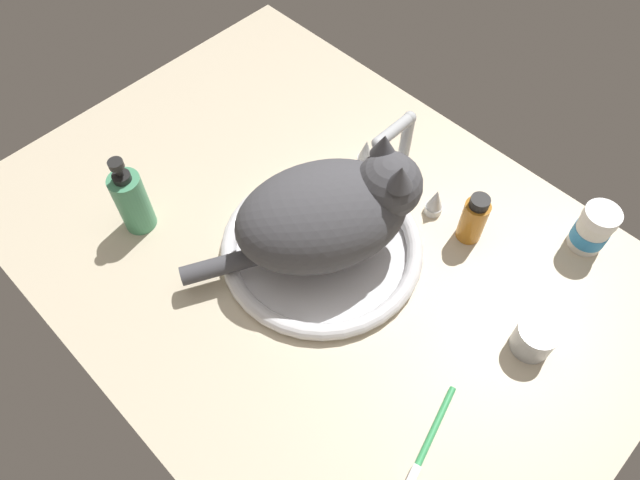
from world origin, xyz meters
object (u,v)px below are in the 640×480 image
at_px(sink_basin, 320,249).
at_px(amber_bottle, 474,219).
at_px(soap_pump_bottle, 132,201).
at_px(toothbrush, 431,436).
at_px(cat, 332,212).
at_px(metal_jar, 534,338).
at_px(faucet, 400,162).
at_px(pill_bottle, 593,230).

height_order(sink_basin, amber_bottle, amber_bottle).
relative_size(soap_pump_bottle, toothbrush, 1.08).
distance_m(cat, metal_jar, 0.37).
height_order(faucet, cat, cat).
relative_size(faucet, toothbrush, 1.30).
xyz_separation_m(sink_basin, soap_pump_bottle, (-0.28, -0.18, 0.05)).
bearing_deg(pill_bottle, soap_pump_bottle, -138.46).
relative_size(pill_bottle, toothbrush, 0.60).
bearing_deg(sink_basin, soap_pump_bottle, -146.39).
xyz_separation_m(soap_pump_bottle, amber_bottle, (0.44, 0.40, -0.02)).
bearing_deg(faucet, soap_pump_bottle, -125.58).
height_order(cat, toothbrush, cat).
height_order(faucet, metal_jar, faucet).
distance_m(faucet, soap_pump_bottle, 0.48).
bearing_deg(amber_bottle, metal_jar, -27.72).
bearing_deg(amber_bottle, faucet, -175.92).
distance_m(sink_basin, cat, 0.10).
height_order(metal_jar, toothbrush, metal_jar).
bearing_deg(toothbrush, pill_bottle, 92.45).
xyz_separation_m(metal_jar, soap_pump_bottle, (-0.64, -0.29, 0.04)).
bearing_deg(pill_bottle, faucet, -156.08).
relative_size(pill_bottle, amber_bottle, 0.88).
xyz_separation_m(faucet, soap_pump_bottle, (-0.28, -0.39, -0.01)).
bearing_deg(pill_bottle, toothbrush, -87.55).
distance_m(faucet, toothbrush, 0.47).
bearing_deg(metal_jar, soap_pump_bottle, -155.27).
bearing_deg(sink_basin, pill_bottle, 47.13).
bearing_deg(faucet, toothbrush, -42.98).
bearing_deg(toothbrush, faucet, 137.02).
relative_size(cat, metal_jar, 6.06).
distance_m(metal_jar, amber_bottle, 0.23).
distance_m(cat, pill_bottle, 0.46).
distance_m(faucet, metal_jar, 0.38).
bearing_deg(sink_basin, amber_bottle, 52.91).
relative_size(metal_jar, soap_pump_bottle, 0.39).
bearing_deg(cat, sink_basin, -117.01).
xyz_separation_m(sink_basin, metal_jar, (0.36, 0.11, 0.02)).
bearing_deg(sink_basin, cat, 62.99).
bearing_deg(metal_jar, amber_bottle, 152.28).
bearing_deg(cat, soap_pump_bottle, -144.72).
xyz_separation_m(sink_basin, cat, (0.01, 0.02, 0.10)).
relative_size(cat, soap_pump_bottle, 2.34).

